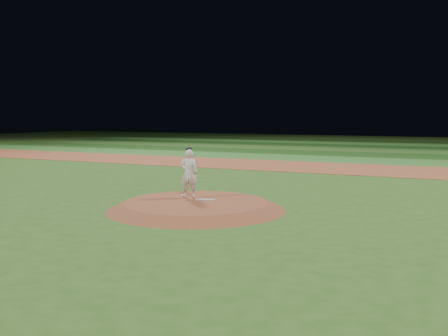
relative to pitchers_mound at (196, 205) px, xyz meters
The scene contains 12 objects.
ground 0.12m from the pitchers_mound, ahead, with size 120.00×120.00×0.00m, color #305B1D.
infield_dirt_band 14.00m from the pitchers_mound, 90.00° to the left, with size 70.00×6.00×0.02m, color brown.
outfield_stripe_0 19.50m from the pitchers_mound, 90.00° to the left, with size 70.00×5.00×0.02m, color #327028.
outfield_stripe_1 24.50m from the pitchers_mound, 90.00° to the left, with size 70.00×5.00×0.02m, color #1C4516.
outfield_stripe_2 29.50m from the pitchers_mound, 90.00° to the left, with size 70.00×5.00×0.02m, color #336223.
outfield_stripe_3 34.50m from the pitchers_mound, 90.00° to the left, with size 70.00×5.00×0.02m, color #1A4315.
outfield_stripe_4 39.50m from the pitchers_mound, 90.00° to the left, with size 70.00×5.00×0.02m, color #377D2D.
outfield_stripe_5 44.50m from the pitchers_mound, 90.00° to the left, with size 70.00×5.00×0.02m, color #1F4416.
pitchers_mound is the anchor object (origin of this frame).
pitching_rubber 0.39m from the pitchers_mound, 65.52° to the left, with size 0.62×0.16×0.03m, color beige.
rosin_bag 1.08m from the pitchers_mound, 143.03° to the left, with size 0.12×0.12×0.07m, color white.
pitcher_on_mound 1.21m from the pitchers_mound, 135.55° to the left, with size 0.67×0.54×1.64m.
Camera 1 is at (7.34, -13.33, 2.89)m, focal length 40.00 mm.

